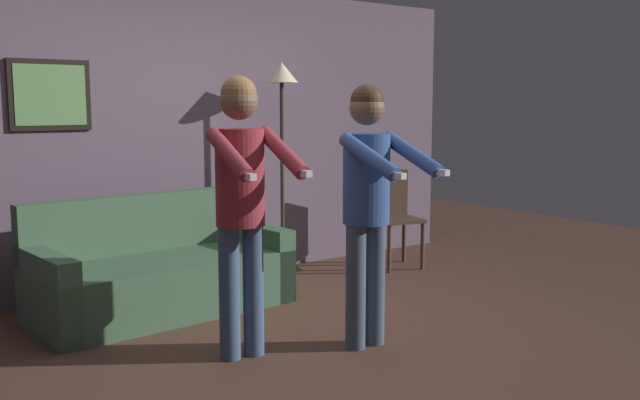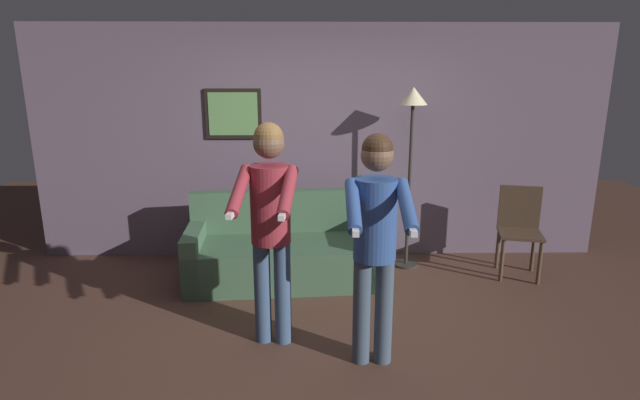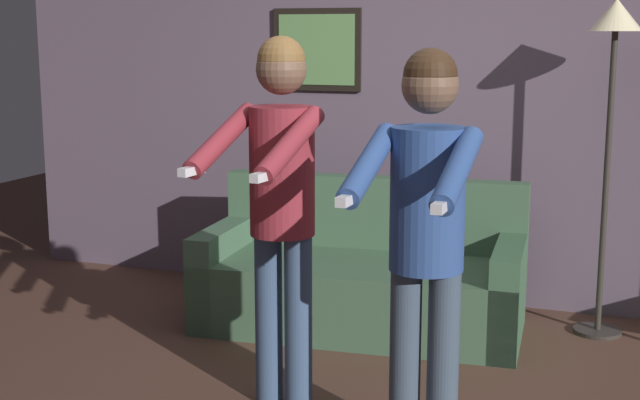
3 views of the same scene
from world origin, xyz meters
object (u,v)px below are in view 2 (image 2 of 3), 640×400
Objects in this scene: couch at (282,253)px; person_standing_left at (270,214)px; torchiere_lamp at (412,124)px; person_standing_right at (375,230)px; dining_chair_distant at (519,226)px.

person_standing_left is (-0.00, -1.25, 0.78)m from couch.
couch is 1.01× the size of torchiere_lamp.
couch is 1.16× the size of person_standing_right.
torchiere_lamp is 1.55m from dining_chair_distant.
torchiere_lamp is at bearing 72.51° from person_standing_right.
person_standing_right is at bearing -64.26° from couch.
torchiere_lamp is 2.09× the size of dining_chair_distant.
torchiere_lamp reaches higher than person_standing_right.
person_standing_left reaches higher than couch.
person_standing_right is at bearing -21.73° from person_standing_left.
person_standing_right reaches higher than couch.
couch is 2.11× the size of dining_chair_distant.
person_standing_left reaches higher than dining_chair_distant.
torchiere_lamp is at bearing 14.93° from couch.
couch is 1.13× the size of person_standing_left.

